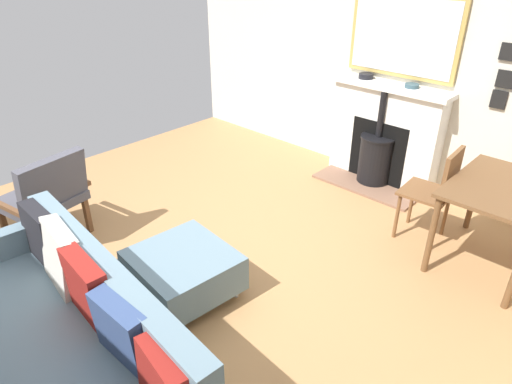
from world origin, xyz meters
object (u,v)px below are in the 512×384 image
at_px(dining_table, 502,198).
at_px(sofa, 69,337).
at_px(mantel_bowl_far, 412,85).
at_px(ottoman, 183,270).
at_px(mantel_bowl_near, 366,76).
at_px(fireplace, 382,140).
at_px(armchair_accent, 46,194).
at_px(dining_chair_near_fireplace, 437,188).

bearing_deg(dining_table, sofa, -25.47).
xyz_separation_m(mantel_bowl_far, ottoman, (2.75, -0.29, -0.89)).
xyz_separation_m(mantel_bowl_near, ottoman, (2.75, 0.23, -0.90)).
relative_size(fireplace, dining_table, 1.30).
height_order(mantel_bowl_near, ottoman, mantel_bowl_near).
xyz_separation_m(mantel_bowl_far, dining_table, (0.79, 1.22, -0.50)).
relative_size(ottoman, armchair_accent, 0.90).
bearing_deg(mantel_bowl_near, armchair_accent, -20.96).
xyz_separation_m(mantel_bowl_far, armchair_accent, (3.09, -1.71, -0.64)).
distance_m(dining_table, dining_chair_near_fireplace, 0.51).
relative_size(fireplace, sofa, 0.60).
xyz_separation_m(mantel_bowl_near, mantel_bowl_far, (-0.00, 0.53, -0.01)).
xyz_separation_m(ottoman, dining_table, (-1.96, 1.51, 0.39)).
height_order(fireplace, ottoman, fireplace).
bearing_deg(dining_chair_near_fireplace, ottoman, -27.36).
xyz_separation_m(ottoman, dining_chair_near_fireplace, (-1.96, 1.02, 0.30)).
bearing_deg(mantel_bowl_far, armchair_accent, -28.96).
bearing_deg(sofa, ottoman, -171.74).
xyz_separation_m(fireplace, dining_chair_near_fireplace, (0.75, 0.94, 0.04)).
distance_m(sofa, dining_table, 3.22).
bearing_deg(mantel_bowl_far, mantel_bowl_near, -90.00).
distance_m(ottoman, dining_chair_near_fireplace, 2.23).
bearing_deg(fireplace, ottoman, -1.71).
bearing_deg(dining_chair_near_fireplace, fireplace, -128.56).
xyz_separation_m(mantel_bowl_near, armchair_accent, (3.09, -1.18, -0.64)).
relative_size(sofa, ottoman, 2.79).
bearing_deg(dining_table, armchair_accent, -51.87).
bearing_deg(sofa, dining_table, 154.53).
bearing_deg(mantel_bowl_far, sofa, -2.47).
height_order(fireplace, dining_table, fireplace).
xyz_separation_m(mantel_bowl_near, sofa, (3.68, 0.37, -0.77)).
xyz_separation_m(fireplace, mantel_bowl_far, (-0.04, 0.21, 0.63)).
bearing_deg(mantel_bowl_near, mantel_bowl_far, 90.00).
height_order(fireplace, dining_chair_near_fireplace, fireplace).
bearing_deg(fireplace, armchair_accent, -26.10).
bearing_deg(mantel_bowl_near, ottoman, 4.80).
distance_m(sofa, ottoman, 0.95).
bearing_deg(sofa, mantel_bowl_far, 177.53).
xyz_separation_m(fireplace, dining_table, (0.75, 1.43, 0.14)).
bearing_deg(armchair_accent, sofa, 68.93).
relative_size(sofa, armchair_accent, 2.51).
distance_m(armchair_accent, dining_table, 3.72).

